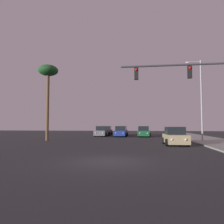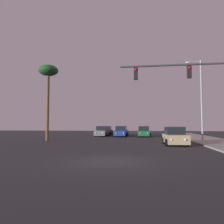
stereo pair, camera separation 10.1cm
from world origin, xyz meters
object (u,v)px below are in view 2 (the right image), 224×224
car_black (106,131)px  palm_tree_near (48,75)px  car_red (122,131)px  street_lamp (200,96)px  car_tan (175,137)px  car_blue (121,132)px  car_grey (102,132)px  traffic_light_mast (196,84)px  car_green (144,132)px

car_black → palm_tree_near: (-4.72, -14.86, 7.23)m
car_red → street_lamp: 18.21m
car_tan → car_blue: 15.48m
car_red → street_lamp: size_ratio=0.48×
car_blue → car_red: bearing=-84.9°
car_tan → car_grey: (-9.61, 14.41, 0.00)m
car_grey → palm_tree_near: size_ratio=0.47×
car_blue → street_lamp: 14.59m
car_black → street_lamp: bearing=132.0°
car_blue → traffic_light_mast: traffic_light_mast is taller
car_tan → car_blue: (-6.43, 14.08, 0.00)m
car_grey → traffic_light_mast: size_ratio=0.56×
car_red → traffic_light_mast: (7.57, -23.56, 3.99)m
street_lamp → car_red: bearing=124.9°
car_grey → traffic_light_mast: 22.27m
car_tan → car_grey: same height
car_tan → car_grey: size_ratio=1.00×
car_blue → car_grey: size_ratio=1.00×
car_blue → palm_tree_near: 14.74m
car_blue → car_green: size_ratio=1.00×
car_red → car_green: size_ratio=1.00×
car_black → car_grey: same height
car_grey → street_lamp: size_ratio=0.48×
car_green → traffic_light_mast: traffic_light_mast is taller
car_green → traffic_light_mast: bearing=102.3°
palm_tree_near → car_green: bearing=41.2°
car_red → palm_tree_near: 18.12m
car_tan → car_black: 21.18m
car_red → car_grey: bearing=55.8°
car_green → car_grey: same height
traffic_light_mast → palm_tree_near: size_ratio=0.85×
car_blue → car_green: same height
car_green → palm_tree_near: (-11.57, -10.12, 7.23)m
car_red → street_lamp: (10.12, -14.50, 4.36)m
car_grey → street_lamp: bearing=143.4°
car_green → car_tan: bearing=102.7°
car_grey → palm_tree_near: (-4.76, -10.42, 7.23)m
car_tan → palm_tree_near: bearing=-17.7°
car_red → car_blue: bearing=93.2°
car_red → car_black: same height
palm_tree_near → car_blue: bearing=51.8°
traffic_light_mast → street_lamp: size_ratio=0.86×
car_grey → car_red: bearing=-122.5°
car_black → traffic_light_mast: (10.51, -23.69, 3.99)m
car_green → car_grey: 6.82m
car_red → street_lamp: bearing=124.7°
car_blue → traffic_light_mast: (7.29, -18.92, 3.99)m
car_red → car_green: (3.91, -4.62, 0.00)m
street_lamp → car_grey: bearing=142.0°
car_tan → car_red: bearing=-72.5°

